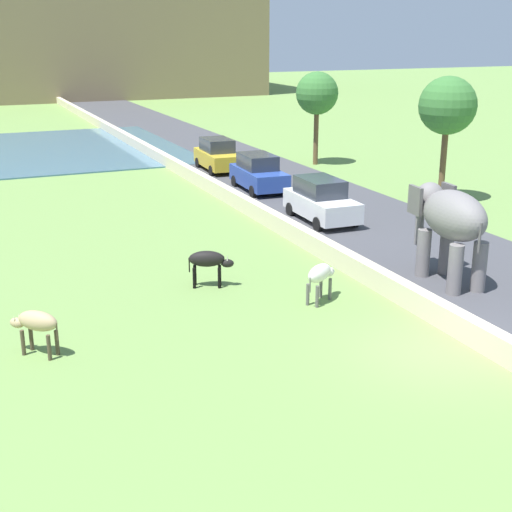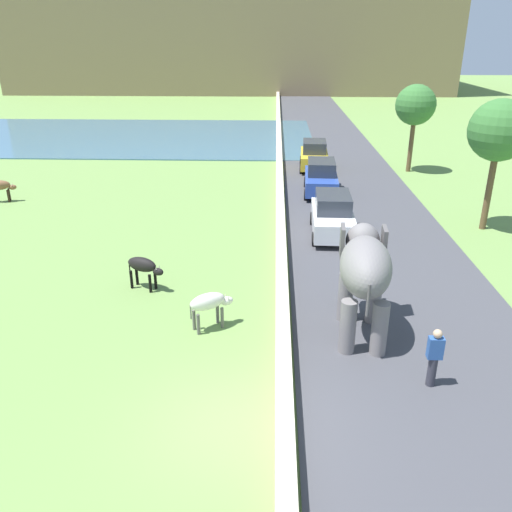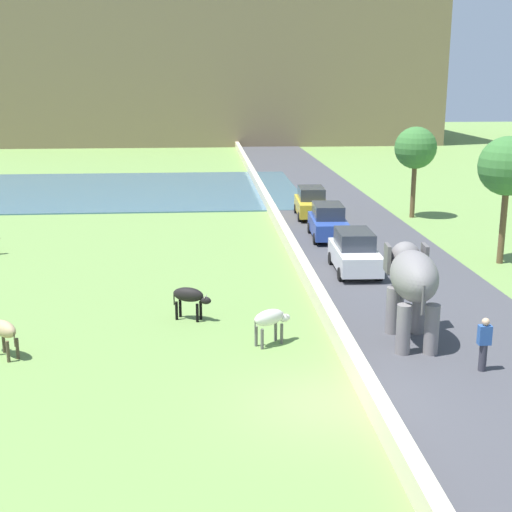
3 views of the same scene
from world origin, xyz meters
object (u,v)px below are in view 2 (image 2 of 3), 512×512
elephant (364,270)px  person_beside_elephant (434,357)px  cow_brown (0,186)px  cow_black (143,266)px  car_white (333,215)px  car_blue (321,178)px  car_yellow (314,155)px  cow_white (209,303)px

elephant → person_beside_elephant: (1.39, -2.48, -1.16)m
cow_brown → cow_black: 13.78m
elephant → cow_black: bearing=159.1°
person_beside_elephant → cow_black: (-8.31, 5.12, -0.04)m
car_white → car_blue: same height
car_white → cow_brown: (-16.66, 4.25, -0.06)m
cow_brown → elephant: bearing=-36.5°
car_yellow → cow_white: 20.47m
car_blue → cow_black: bearing=-120.2°
car_blue → cow_brown: 16.80m
car_yellow → cow_brown: bearing=-155.0°
car_yellow → cow_brown: size_ratio=2.87×
car_blue → cow_white: (-4.37, -14.37, -0.06)m
car_white → cow_black: size_ratio=2.88×
car_yellow → cow_white: car_yellow is taller
cow_brown → car_white: bearing=-14.3°
cow_white → cow_black: 3.57m
car_yellow → car_blue: 5.63m
cow_brown → cow_white: 17.35m
elephant → cow_brown: 20.80m
person_beside_elephant → cow_white: person_beside_elephant is taller
car_white → cow_white: (-4.37, -7.99, -0.06)m
cow_brown → cow_black: bearing=-44.9°
cow_black → car_blue: bearing=59.8°
cow_white → cow_black: same height
cow_white → car_blue: bearing=73.1°
cow_white → cow_black: (-2.53, 2.51, 0.00)m
person_beside_elephant → cow_white: (-5.78, 2.61, -0.04)m
car_blue → cow_brown: size_ratio=2.86×
person_beside_elephant → car_yellow: bearing=93.6°
car_white → person_beside_elephant: bearing=-82.4°
car_blue → cow_black: (-6.90, -11.86, -0.06)m
cow_brown → cow_black: size_ratio=1.01×
car_white → cow_black: (-6.90, -5.48, -0.06)m
elephant → cow_white: bearing=178.4°
person_beside_elephant → cow_black: 9.76m
car_yellow → person_beside_elephant: bearing=-86.4°
elephant → cow_white: 4.55m
car_yellow → cow_white: size_ratio=3.02×
person_beside_elephant → car_white: 10.69m
car_white → car_yellow: 12.01m
car_blue → elephant: bearing=-89.9°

